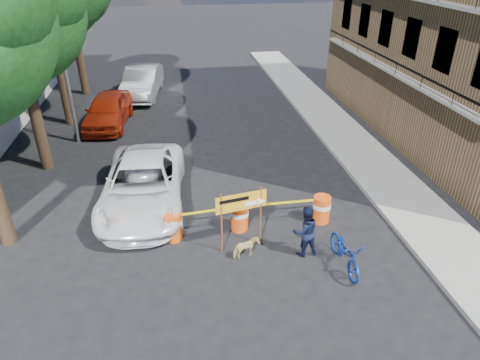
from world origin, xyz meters
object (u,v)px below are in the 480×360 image
object	(u,v)px
sedan_red	(108,110)
sedan_silver	(142,82)
dog	(246,248)
suv_white	(143,185)
barrel_far_right	(321,208)
detour_sign	(248,205)
barrel_mid_left	(173,226)
pedestrian	(305,231)
barrel_mid_right	(239,216)
barrel_far_left	(121,229)
bicycle	(347,238)

from	to	relation	value
sedan_red	sedan_silver	size ratio (longest dim) A/B	0.89
dog	suv_white	distance (m)	4.51
barrel_far_right	detour_sign	xyz separation A→B (m)	(-2.57, -0.92, 0.96)
barrel_mid_left	pedestrian	xyz separation A→B (m)	(3.72, -1.34, 0.32)
barrel_mid_left	suv_white	world-z (taller)	suv_white
barrel_mid_right	suv_white	distance (m)	3.58
barrel_mid_right	sedan_red	size ratio (longest dim) A/B	0.19
barrel_mid_right	suv_white	bearing A→B (deg)	147.29
barrel_far_left	barrel_mid_left	world-z (taller)	same
detour_sign	dog	bearing A→B (deg)	-116.08
suv_white	sedan_red	distance (m)	8.17
pedestrian	dog	distance (m)	1.75
barrel_far_left	barrel_mid_left	xyz separation A→B (m)	(1.52, -0.07, 0.00)
barrel_mid_left	detour_sign	bearing A→B (deg)	-18.05
dog	barrel_far_left	bearing A→B (deg)	49.29
suv_white	barrel_mid_right	bearing A→B (deg)	-29.53
barrel_mid_left	pedestrian	distance (m)	3.96
detour_sign	sedan_silver	distance (m)	15.75
barrel_mid_left	pedestrian	bearing A→B (deg)	-19.77
barrel_mid_right	sedan_silver	distance (m)	14.84
barrel_mid_left	suv_white	bearing A→B (deg)	113.55
barrel_mid_left	dog	bearing A→B (deg)	-31.38
pedestrian	dog	xyz separation A→B (m)	(-1.68, 0.09, -0.47)
barrel_mid_left	barrel_far_right	bearing A→B (deg)	2.56
barrel_far_left	barrel_mid_right	distance (m)	3.60
barrel_mid_left	suv_white	distance (m)	2.33
barrel_mid_right	barrel_mid_left	bearing A→B (deg)	-174.62
dog	sedan_silver	size ratio (longest dim) A/B	0.15
barrel_mid_left	pedestrian	size ratio (longest dim) A/B	0.57
barrel_mid_right	bicycle	size ratio (longest dim) A/B	0.47
barrel_mid_right	barrel_far_right	xyz separation A→B (m)	(2.68, 0.02, 0.00)
bicycle	barrel_mid_right	bearing A→B (deg)	137.59
detour_sign	dog	xyz separation A→B (m)	(-0.14, -0.53, -1.12)
barrel_far_right	suv_white	xyz separation A→B (m)	(-5.67, 1.91, 0.33)
bicycle	suv_white	xyz separation A→B (m)	(-5.60, 4.17, -0.16)
barrel_far_left	barrel_mid_left	size ratio (longest dim) A/B	1.00
bicycle	sedan_silver	bearing A→B (deg)	108.63
barrel_mid_right	barrel_far_right	bearing A→B (deg)	0.36
barrel_mid_right	suv_white	world-z (taller)	suv_white
detour_sign	barrel_mid_left	bearing A→B (deg)	151.04
dog	sedan_red	bearing A→B (deg)	3.31
sedan_red	sedan_silver	distance (m)	4.80
bicycle	sedan_silver	size ratio (longest dim) A/B	0.37
barrel_mid_left	barrel_mid_right	bearing A→B (deg)	5.38
detour_sign	barrel_far_right	bearing A→B (deg)	8.88
barrel_far_right	dog	size ratio (longest dim) A/B	1.19
pedestrian	suv_white	distance (m)	5.79
detour_sign	bicycle	xyz separation A→B (m)	(2.49, -1.34, -0.48)
bicycle	sedan_red	xyz separation A→B (m)	(-7.60, 12.10, -0.17)
barrel_far_left	barrel_mid_right	xyz separation A→B (m)	(3.60, 0.12, 0.00)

